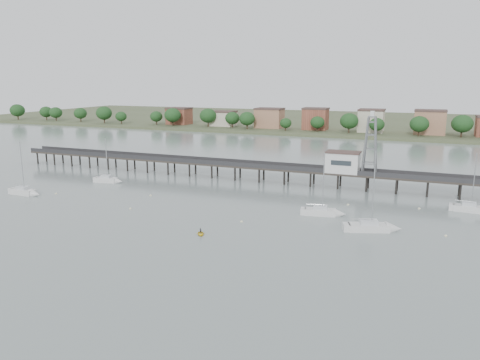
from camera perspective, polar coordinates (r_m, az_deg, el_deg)
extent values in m
plane|color=slate|center=(76.67, -15.10, -8.88)|extent=(500.00, 500.00, 0.00)
cube|color=#2D2823|center=(126.85, 1.16, 1.65)|extent=(150.00, 5.00, 0.50)
cube|color=#333335|center=(124.50, 0.77, 1.82)|extent=(150.00, 0.12, 1.10)
cube|color=#333335|center=(128.92, 1.54, 2.18)|extent=(150.00, 0.12, 1.10)
cylinder|color=black|center=(165.80, -23.45, 2.47)|extent=(0.50, 0.50, 4.40)
cylinder|color=black|center=(168.45, -22.54, 2.68)|extent=(0.50, 0.50, 4.40)
cylinder|color=black|center=(125.48, 0.85, 0.63)|extent=(0.50, 0.50, 4.40)
cylinder|color=black|center=(128.97, 1.45, 0.94)|extent=(0.50, 0.50, 4.40)
cube|color=silver|center=(119.99, 12.41, 2.09)|extent=(8.00, 5.00, 5.00)
cube|color=#4C3833|center=(119.56, 12.47, 3.34)|extent=(8.40, 5.40, 0.30)
cube|color=slate|center=(117.68, 15.82, 7.44)|extent=(1.80, 1.80, 0.30)
cube|color=silver|center=(117.63, 15.84, 7.81)|extent=(0.90, 0.90, 1.20)
cube|color=silver|center=(129.58, -15.95, -0.07)|extent=(5.81, 2.90, 1.65)
cone|color=silver|center=(127.90, -14.59, -0.16)|extent=(2.59, 2.46, 2.16)
cube|color=silver|center=(129.34, -15.98, 0.43)|extent=(2.68, 2.05, 0.75)
cylinder|color=#A5A8AA|center=(128.28, -15.95, 2.55)|extent=(0.18, 0.18, 10.43)
cylinder|color=#A5A8AA|center=(129.70, -16.35, 0.69)|extent=(3.23, 0.56, 0.12)
cube|color=silver|center=(108.36, 26.10, -3.24)|extent=(6.06, 2.71, 1.65)
cube|color=silver|center=(108.08, 26.16, -2.64)|extent=(2.75, 2.02, 0.75)
cylinder|color=#A5A8AA|center=(106.99, 26.64, 0.03)|extent=(0.18, 0.18, 11.09)
cylinder|color=#A5A8AA|center=(107.94, 25.67, -2.31)|extent=(3.45, 0.36, 0.12)
cube|color=silver|center=(122.99, -24.90, -1.40)|extent=(6.18, 2.56, 1.65)
cone|color=silver|center=(120.20, -23.68, -1.59)|extent=(2.62, 2.45, 2.38)
cube|color=silver|center=(122.74, -24.95, -0.87)|extent=(2.77, 1.98, 0.75)
cylinder|color=#A5A8AA|center=(121.42, -25.04, 1.59)|extent=(0.18, 0.18, 11.47)
cylinder|color=#A5A8AA|center=(123.38, -25.28, -0.57)|extent=(3.57, 0.23, 0.12)
cube|color=silver|center=(88.51, 15.39, -5.70)|extent=(7.69, 4.97, 1.65)
cone|color=silver|center=(89.59, 18.20, -5.66)|extent=(3.73, 3.61, 2.79)
cube|color=silver|center=(88.16, 15.43, -4.97)|extent=(3.74, 3.14, 0.75)
cylinder|color=#A5A8AA|center=(86.65, 15.99, -0.94)|extent=(0.18, 0.18, 13.44)
cylinder|color=#A5A8AA|center=(87.75, 14.69, -4.64)|extent=(3.99, 1.47, 0.12)
cube|color=silver|center=(96.32, 9.74, -3.97)|extent=(6.48, 3.45, 1.65)
cone|color=silver|center=(96.30, 12.04, -4.07)|extent=(2.95, 2.81, 2.39)
cube|color=silver|center=(96.00, 9.77, -3.30)|extent=(3.03, 2.37, 0.75)
cylinder|color=#A5A8AA|center=(94.69, 10.15, -0.15)|extent=(0.18, 0.18, 11.54)
cylinder|color=#A5A8AA|center=(95.88, 9.17, -2.95)|extent=(3.55, 0.76, 0.12)
cube|color=silver|center=(130.98, -15.58, 0.02)|extent=(3.76, 2.12, 0.99)
cube|color=silver|center=(131.22, -15.90, 0.28)|extent=(1.38, 1.38, 0.59)
imported|color=yellow|center=(83.77, -4.82, -6.66)|extent=(1.71, 1.27, 2.37)
imported|color=black|center=(83.77, -4.82, -6.66)|extent=(0.40, 1.02, 0.24)
ellipsoid|color=#F3F0BD|center=(90.25, 23.80, -6.24)|extent=(0.56, 0.56, 0.39)
ellipsoid|color=#F3F0BD|center=(102.10, -13.21, -3.42)|extent=(0.56, 0.56, 0.39)
ellipsoid|color=#F3F0BD|center=(112.47, -10.83, -1.86)|extent=(0.56, 0.56, 0.39)
ellipsoid|color=#F3F0BD|center=(105.20, 13.04, -2.95)|extent=(0.56, 0.56, 0.39)
ellipsoid|color=#F3F0BD|center=(120.72, -21.51, -1.54)|extent=(0.56, 0.56, 0.39)
ellipsoid|color=#F3F0BD|center=(90.57, 0.20, -5.10)|extent=(0.56, 0.56, 0.39)
ellipsoid|color=#F3F0BD|center=(106.53, 21.01, -3.27)|extent=(0.56, 0.56, 0.39)
cube|color=#475133|center=(306.02, 13.58, 6.94)|extent=(500.00, 170.00, 1.40)
cube|color=brown|center=(275.40, -7.43, 7.71)|extent=(13.00, 10.50, 9.00)
cube|color=brown|center=(262.92, -2.04, 7.59)|extent=(13.00, 10.50, 9.00)
cube|color=brown|center=(253.25, 3.60, 7.39)|extent=(13.00, 10.50, 9.00)
cube|color=brown|center=(246.60, 9.17, 7.13)|extent=(13.00, 10.50, 9.00)
cube|color=brown|center=(242.03, 15.68, 6.74)|extent=(13.00, 10.50, 9.00)
cube|color=brown|center=(240.64, 22.11, 6.27)|extent=(13.00, 10.50, 9.00)
ellipsoid|color=#183C19|center=(281.35, -14.03, 7.60)|extent=(8.00, 8.00, 6.80)
ellipsoid|color=#183C19|center=(232.84, 10.92, 6.84)|extent=(8.00, 8.00, 6.80)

